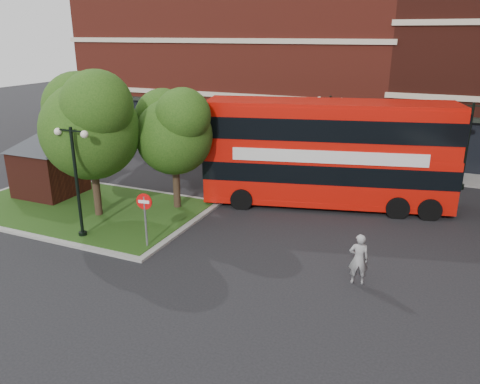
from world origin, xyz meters
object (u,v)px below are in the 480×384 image
at_px(car_white, 430,169).
at_px(bus, 328,147).
at_px(woman, 359,259).
at_px(car_silver, 270,150).

bearing_deg(car_white, bus, 149.30).
distance_m(woman, car_silver, 17.33).
bearing_deg(car_silver, car_white, -95.11).
distance_m(bus, car_silver, 9.52).
bearing_deg(car_silver, bus, -146.70).
height_order(car_silver, car_white, car_silver).
bearing_deg(woman, car_white, -110.26).
height_order(bus, woman, bus).
height_order(bus, car_silver, bus).
relative_size(woman, car_white, 0.50).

